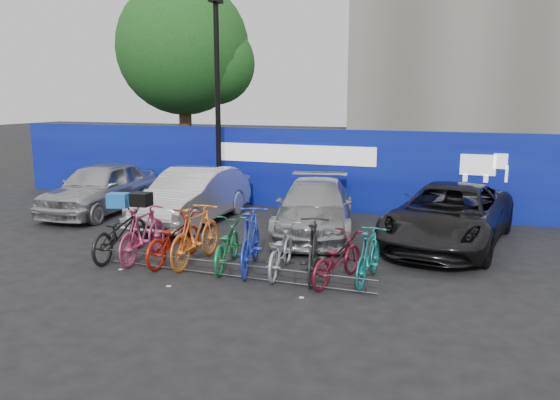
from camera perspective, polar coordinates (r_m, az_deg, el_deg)
The scene contains 21 objects.
ground at distance 10.86m, azimuth -3.99°, elevation -7.15°, with size 100.00×100.00×0.00m, color black.
hoarding at distance 16.13m, azimuth 4.84°, elevation 3.14°, with size 22.00×0.18×2.40m.
tree at distance 22.45m, azimuth -9.49°, elevation 15.06°, with size 5.40×5.20×7.80m.
lamppost at distance 16.59m, azimuth -6.53°, elevation 10.48°, with size 0.25×0.50×6.11m.
bike_rack at distance 10.30m, azimuth -5.39°, elevation -7.24°, with size 5.60×0.03×0.30m.
car_0 at distance 16.63m, azimuth -18.27°, elevation 1.23°, with size 1.74×4.33×1.47m, color #ACACB1.
car_1 at distance 14.75m, azimuth -9.07°, elevation 0.45°, with size 1.54×4.41×1.45m, color silver.
car_2 at distance 13.42m, azimuth 3.66°, elevation -0.80°, with size 1.82×4.48×1.30m, color #9A9B9E.
car_3 at distance 12.94m, azimuth 17.26°, elevation -1.55°, with size 2.27×4.93×1.37m, color black.
bike_0 at distance 11.95m, azimuth -16.37°, elevation -3.24°, with size 0.71×2.04×1.07m, color black.
bike_1 at distance 11.60m, azimuth -14.13°, elevation -3.36°, with size 0.54×1.90×1.14m, color #C2366C.
bike_2 at distance 11.33m, azimuth -11.05°, elevation -3.96°, with size 0.66×1.89×0.99m, color #A91708.
bike_3 at distance 11.11m, azimuth -8.78°, elevation -3.62°, with size 0.56×2.00×1.20m, color orange.
bike_4 at distance 10.86m, azimuth -5.62°, elevation -4.62°, with size 0.62×1.77×0.93m, color #187B40.
bike_5 at distance 10.59m, azimuth -3.11°, elevation -4.17°, with size 0.57×2.03×1.22m, color #2036BF.
bike_6 at distance 10.43m, azimuth 0.01°, elevation -5.25°, with size 0.61×1.75×0.92m, color #A1A3A9.
bike_7 at distance 10.14m, azimuth 3.49°, elevation -5.14°, with size 0.53×1.88×1.13m, color black.
bike_8 at distance 9.99m, azimuth 5.97°, elevation -6.08°, with size 0.60×1.72×0.90m, color maroon.
bike_9 at distance 10.04m, azimuth 9.24°, elevation -5.78°, with size 0.47×1.67×1.01m, color #167676.
cargo_crate at distance 11.81m, azimuth -16.54°, elevation -0.03°, with size 0.41×0.31×0.29m, color blue.
cargo_topcase at distance 11.45m, azimuth -14.30°, elevation 0.07°, with size 0.37×0.33×0.27m, color black.
Camera 1 is at (4.31, -9.39, 3.34)m, focal length 35.00 mm.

